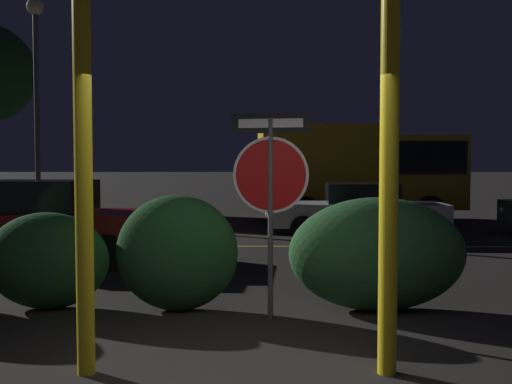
{
  "coord_description": "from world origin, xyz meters",
  "views": [
    {
      "loc": [
        0.23,
        -4.52,
        1.76
      ],
      "look_at": [
        0.1,
        3.63,
        1.37
      ],
      "focal_mm": 40.0,
      "sensor_mm": 36.0,
      "label": 1
    }
  ],
  "objects_px": {
    "stop_sign": "(271,175)",
    "passing_car_1": "(43,221)",
    "yellow_pole_left": "(84,176)",
    "hedge_bush_1": "(47,261)",
    "hedge_bush_3": "(377,254)",
    "hedge_bush_2": "(177,253)",
    "yellow_pole_right": "(389,186)",
    "delivery_truck": "(363,168)",
    "passing_car_2": "(357,210)",
    "street_lamp": "(36,67)"
  },
  "relations": [
    {
      "from": "stop_sign",
      "to": "yellow_pole_left",
      "type": "bearing_deg",
      "value": -123.44
    },
    {
      "from": "yellow_pole_right",
      "to": "hedge_bush_3",
      "type": "bearing_deg",
      "value": 81.28
    },
    {
      "from": "hedge_bush_3",
      "to": "delivery_truck",
      "type": "relative_size",
      "value": 0.33
    },
    {
      "from": "yellow_pole_left",
      "to": "delivery_truck",
      "type": "bearing_deg",
      "value": 70.87
    },
    {
      "from": "hedge_bush_3",
      "to": "street_lamp",
      "type": "bearing_deg",
      "value": 127.62
    },
    {
      "from": "hedge_bush_2",
      "to": "delivery_truck",
      "type": "relative_size",
      "value": 0.23
    },
    {
      "from": "hedge_bush_2",
      "to": "passing_car_1",
      "type": "distance_m",
      "value": 4.61
    },
    {
      "from": "hedge_bush_3",
      "to": "delivery_truck",
      "type": "bearing_deg",
      "value": 81.21
    },
    {
      "from": "stop_sign",
      "to": "passing_car_2",
      "type": "relative_size",
      "value": 0.54
    },
    {
      "from": "hedge_bush_3",
      "to": "passing_car_1",
      "type": "height_order",
      "value": "passing_car_1"
    },
    {
      "from": "delivery_truck",
      "to": "passing_car_1",
      "type": "bearing_deg",
      "value": -48.03
    },
    {
      "from": "yellow_pole_left",
      "to": "street_lamp",
      "type": "height_order",
      "value": "street_lamp"
    },
    {
      "from": "yellow_pole_left",
      "to": "passing_car_2",
      "type": "xyz_separation_m",
      "value": [
        3.73,
        8.99,
        -1.0
      ]
    },
    {
      "from": "stop_sign",
      "to": "yellow_pole_left",
      "type": "distance_m",
      "value": 2.32
    },
    {
      "from": "hedge_bush_1",
      "to": "passing_car_2",
      "type": "bearing_deg",
      "value": 54.56
    },
    {
      "from": "hedge_bush_1",
      "to": "hedge_bush_3",
      "type": "relative_size",
      "value": 0.71
    },
    {
      "from": "passing_car_1",
      "to": "passing_car_2",
      "type": "height_order",
      "value": "passing_car_1"
    },
    {
      "from": "stop_sign",
      "to": "yellow_pole_left",
      "type": "relative_size",
      "value": 0.7
    },
    {
      "from": "passing_car_2",
      "to": "street_lamp",
      "type": "bearing_deg",
      "value": 69.13
    },
    {
      "from": "hedge_bush_1",
      "to": "hedge_bush_3",
      "type": "distance_m",
      "value": 4.01
    },
    {
      "from": "passing_car_1",
      "to": "street_lamp",
      "type": "relative_size",
      "value": 0.69
    },
    {
      "from": "passing_car_1",
      "to": "passing_car_2",
      "type": "relative_size",
      "value": 1.12
    },
    {
      "from": "yellow_pole_left",
      "to": "passing_car_1",
      "type": "distance_m",
      "value": 6.22
    },
    {
      "from": "hedge_bush_3",
      "to": "street_lamp",
      "type": "distance_m",
      "value": 14.58
    },
    {
      "from": "yellow_pole_right",
      "to": "hedge_bush_1",
      "type": "distance_m",
      "value": 4.36
    },
    {
      "from": "passing_car_1",
      "to": "hedge_bush_2",
      "type": "bearing_deg",
      "value": 43.92
    },
    {
      "from": "yellow_pole_left",
      "to": "hedge_bush_3",
      "type": "bearing_deg",
      "value": 36.73
    },
    {
      "from": "yellow_pole_left",
      "to": "hedge_bush_1",
      "type": "bearing_deg",
      "value": 118.2
    },
    {
      "from": "yellow_pole_right",
      "to": "passing_car_2",
      "type": "height_order",
      "value": "yellow_pole_right"
    },
    {
      "from": "hedge_bush_2",
      "to": "street_lamp",
      "type": "height_order",
      "value": "street_lamp"
    },
    {
      "from": "passing_car_2",
      "to": "delivery_truck",
      "type": "xyz_separation_m",
      "value": [
        0.83,
        4.16,
        0.97
      ]
    },
    {
      "from": "stop_sign",
      "to": "passing_car_1",
      "type": "relative_size",
      "value": 0.48
    },
    {
      "from": "yellow_pole_right",
      "to": "delivery_truck",
      "type": "xyz_separation_m",
      "value": [
        2.02,
        13.11,
        0.06
      ]
    },
    {
      "from": "yellow_pole_left",
      "to": "hedge_bush_1",
      "type": "distance_m",
      "value": 2.66
    },
    {
      "from": "yellow_pole_right",
      "to": "delivery_truck",
      "type": "bearing_deg",
      "value": 81.22
    },
    {
      "from": "passing_car_1",
      "to": "street_lamp",
      "type": "distance_m",
      "value": 9.19
    },
    {
      "from": "yellow_pole_right",
      "to": "hedge_bush_1",
      "type": "xyz_separation_m",
      "value": [
        -3.69,
        2.1,
        -0.99
      ]
    },
    {
      "from": "passing_car_1",
      "to": "delivery_truck",
      "type": "distance_m",
      "value": 10.41
    },
    {
      "from": "hedge_bush_1",
      "to": "hedge_bush_3",
      "type": "height_order",
      "value": "hedge_bush_3"
    },
    {
      "from": "hedge_bush_2",
      "to": "hedge_bush_3",
      "type": "relative_size",
      "value": 0.69
    },
    {
      "from": "hedge_bush_1",
      "to": "hedge_bush_3",
      "type": "bearing_deg",
      "value": -0.17
    },
    {
      "from": "hedge_bush_1",
      "to": "hedge_bush_2",
      "type": "distance_m",
      "value": 1.6
    },
    {
      "from": "stop_sign",
      "to": "hedge_bush_3",
      "type": "xyz_separation_m",
      "value": [
        1.29,
        0.43,
        -0.96
      ]
    },
    {
      "from": "passing_car_2",
      "to": "street_lamp",
      "type": "distance_m",
      "value": 11.11
    },
    {
      "from": "stop_sign",
      "to": "passing_car_2",
      "type": "bearing_deg",
      "value": 82.73
    },
    {
      "from": "yellow_pole_left",
      "to": "yellow_pole_right",
      "type": "height_order",
      "value": "yellow_pole_left"
    },
    {
      "from": "stop_sign",
      "to": "hedge_bush_1",
      "type": "relative_size",
      "value": 1.54
    },
    {
      "from": "delivery_truck",
      "to": "yellow_pole_left",
      "type": "bearing_deg",
      "value": -23.93
    },
    {
      "from": "hedge_bush_1",
      "to": "passing_car_1",
      "type": "distance_m",
      "value": 3.72
    },
    {
      "from": "yellow_pole_left",
      "to": "yellow_pole_right",
      "type": "relative_size",
      "value": 1.05
    }
  ]
}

